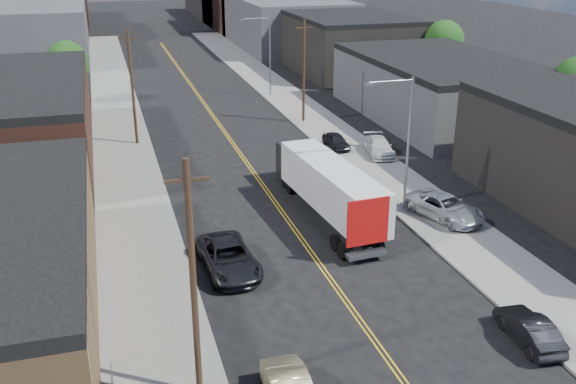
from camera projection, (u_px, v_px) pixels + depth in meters
ground at (202, 100)px, 72.37m from camera, size 260.00×260.00×0.00m
centerline at (228, 137)px, 58.98m from camera, size 0.32×120.00×0.01m
sidewalk_left at (122, 145)px, 56.47m from camera, size 5.00×140.00×0.15m
sidewalk_right at (326, 128)px, 61.44m from camera, size 5.00×140.00×0.15m
warehouse_brown at (12, 119)px, 52.16m from camera, size 12.00×26.00×6.60m
industrial_right_b at (440, 88)px, 64.51m from camera, size 14.00×24.00×6.10m
industrial_right_c at (347, 43)px, 87.44m from camera, size 14.00×22.00×7.60m
skyline_left_a at (32, 31)px, 96.89m from camera, size 16.00×30.00×8.00m
skyline_right_a at (286, 22)px, 107.36m from camera, size 16.00×30.00×8.00m
skyline_left_b at (41, 8)px, 118.83m from camera, size 16.00×26.00×10.00m
skyline_right_b at (251, 3)px, 129.30m from camera, size 16.00×26.00×10.00m
skyline_left_c at (48, 7)px, 137.23m from camera, size 16.00×40.00×7.00m
skyline_right_c at (231, 2)px, 147.70m from camera, size 16.00×40.00×7.00m
streetlight_near at (403, 134)px, 41.17m from camera, size 3.39×0.25×9.00m
streetlight_far at (267, 50)px, 72.40m from camera, size 3.39×0.25×9.00m
utility_pole_left_near at (193, 283)px, 23.71m from camera, size 1.60×0.26×10.00m
utility_pole_left_far at (132, 87)px, 54.95m from camera, size 1.60×0.26×10.00m
utility_pole_right at (304, 71)px, 61.92m from camera, size 1.60×0.26×10.00m
tree_left_far at (68, 63)px, 68.82m from camera, size 4.35×4.20×6.97m
tree_right_far at (444, 43)px, 78.33m from camera, size 4.85×4.76×7.91m
semi_truck at (324, 182)px, 41.81m from camera, size 3.43×14.95×3.87m
car_left_c at (228, 257)px, 34.96m from camera, size 3.04×5.98×1.62m
car_right_oncoming at (529, 329)px, 28.78m from camera, size 1.75×4.17×1.34m
car_right_lot_a at (445, 207)px, 41.24m from camera, size 4.06×6.01×1.53m
car_right_lot_b at (379, 147)px, 53.52m from camera, size 2.77×5.04×1.38m
car_right_lot_c at (336, 141)px, 55.21m from camera, size 1.62×3.77×1.27m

